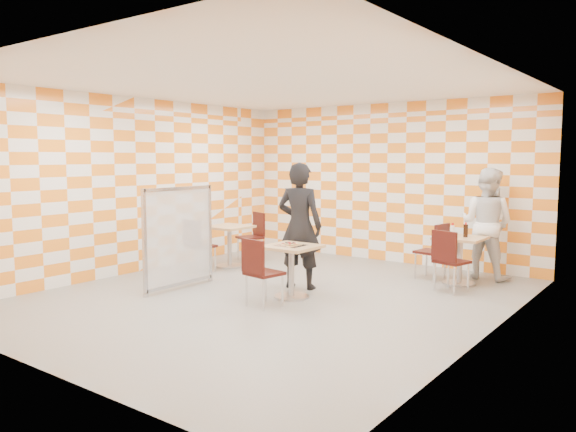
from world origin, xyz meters
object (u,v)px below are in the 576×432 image
object	(u,v)px
chair_empty_near	(197,242)
chair_empty_far	(254,232)
main_table	(291,262)
second_table	(460,252)
chair_main_front	(259,267)
soda_bottle	(466,231)
sport_bottle	(452,230)
man_dark	(300,226)
chair_second_front	(448,256)
man_white	(487,223)
empty_table	(229,239)
chair_second_side	(436,247)
partition	(179,237)

from	to	relation	value
chair_empty_near	chair_empty_far	world-z (taller)	same
main_table	second_table	bearing A→B (deg)	54.47
chair_main_front	soda_bottle	distance (m)	3.44
sport_bottle	soda_bottle	xyz separation A→B (m)	(0.24, -0.08, 0.01)
man_dark	chair_second_front	bearing A→B (deg)	-163.88
chair_empty_near	man_white	bearing A→B (deg)	31.50
soda_bottle	chair_empty_far	bearing A→B (deg)	-175.10
chair_empty_far	chair_empty_near	bearing A→B (deg)	-90.69
chair_empty_near	man_dark	world-z (taller)	man_dark
chair_empty_far	man_white	world-z (taller)	man_white
chair_second_front	empty_table	bearing A→B (deg)	-173.42
empty_table	chair_main_front	size ratio (longest dim) A/B	0.81
second_table	chair_second_front	world-z (taller)	chair_second_front
chair_main_front	chair_empty_far	distance (m)	3.47
chair_second_front	sport_bottle	distance (m)	0.82
sport_bottle	soda_bottle	distance (m)	0.25
sport_bottle	empty_table	bearing A→B (deg)	-162.14
man_dark	man_white	size ratio (longest dim) A/B	1.05
second_table	chair_empty_far	size ratio (longest dim) A/B	0.81
chair_second_side	sport_bottle	distance (m)	0.39
second_table	soda_bottle	xyz separation A→B (m)	(0.08, 0.01, 0.34)
empty_table	man_dark	world-z (taller)	man_dark
chair_main_front	chair_empty_near	bearing A→B (deg)	154.20
chair_empty_near	chair_main_front	bearing A→B (deg)	-25.80
chair_empty_near	empty_table	bearing A→B (deg)	83.79
empty_table	chair_second_side	size ratio (longest dim) A/B	0.81
chair_second_side	soda_bottle	size ratio (longest dim) A/B	4.02
chair_empty_near	man_dark	size ratio (longest dim) A/B	0.48
man_white	sport_bottle	world-z (taller)	man_white
chair_empty_near	man_white	size ratio (longest dim) A/B	0.51
chair_empty_far	soda_bottle	bearing A→B (deg)	4.90
chair_second_front	soda_bottle	xyz separation A→B (m)	(0.02, 0.66, 0.31)
man_white	soda_bottle	distance (m)	0.69
soda_bottle	chair_second_side	bearing A→B (deg)	174.11
main_table	chair_second_front	bearing A→B (deg)	44.00
man_dark	man_white	distance (m)	3.15
chair_second_front	chair_empty_far	size ratio (longest dim) A/B	1.00
chair_second_side	partition	bearing A→B (deg)	-134.94
chair_main_front	partition	bearing A→B (deg)	175.67
chair_second_front	chair_second_side	distance (m)	0.86
second_table	partition	bearing A→B (deg)	-139.45
sport_bottle	chair_second_front	bearing A→B (deg)	-73.62
main_table	man_dark	xyz separation A→B (m)	(-0.25, 0.56, 0.45)
second_table	sport_bottle	world-z (taller)	sport_bottle
main_table	chair_empty_far	size ratio (longest dim) A/B	0.81
soda_bottle	empty_table	bearing A→B (deg)	-164.22
partition	chair_empty_near	bearing A→B (deg)	122.89
sport_bottle	soda_bottle	size ratio (longest dim) A/B	0.87
chair_second_front	main_table	bearing A→B (deg)	-136.00
man_dark	second_table	bearing A→B (deg)	-150.25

